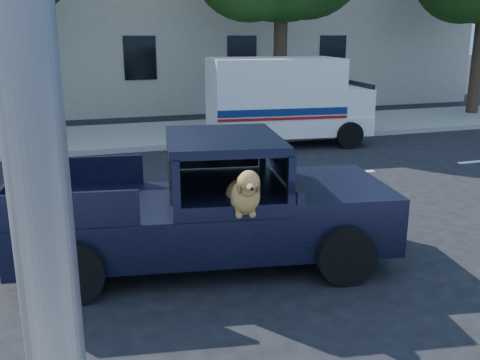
# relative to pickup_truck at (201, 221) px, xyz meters

# --- Properties ---
(ground) EXTENTS (120.00, 120.00, 0.00)m
(ground) POSITION_rel_pickup_truck_xyz_m (0.26, 0.25, -0.60)
(ground) COLOR black
(ground) RESTS_ON ground
(far_sidewalk) EXTENTS (60.00, 4.00, 0.15)m
(far_sidewalk) POSITION_rel_pickup_truck_xyz_m (0.26, 9.45, -0.52)
(far_sidewalk) COLOR gray
(far_sidewalk) RESTS_ON ground
(lane_stripes) EXTENTS (21.60, 0.14, 0.01)m
(lane_stripes) POSITION_rel_pickup_truck_xyz_m (2.26, 3.65, -0.59)
(lane_stripes) COLOR silver
(lane_stripes) RESTS_ON ground
(pickup_truck) EXTENTS (5.19, 2.93, 1.77)m
(pickup_truck) POSITION_rel_pickup_truck_xyz_m (0.00, 0.00, 0.00)
(pickup_truck) COLOR black
(pickup_truck) RESTS_ON ground
(mail_truck) EXTENTS (4.62, 2.67, 2.43)m
(mail_truck) POSITION_rel_pickup_truck_xyz_m (4.33, 7.29, 0.46)
(mail_truck) COLOR silver
(mail_truck) RESTS_ON ground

